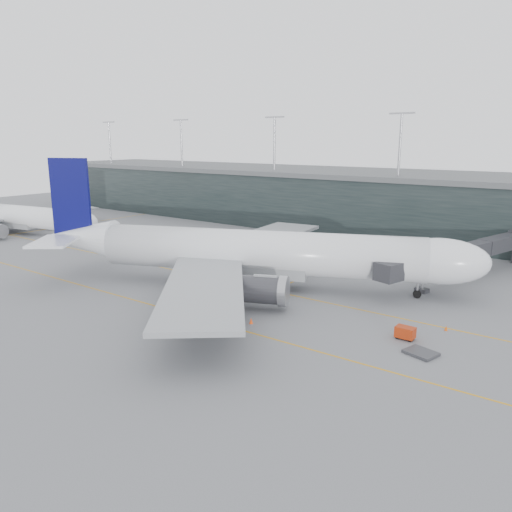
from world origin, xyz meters
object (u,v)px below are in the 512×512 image
Objects in this scene: jet_bridge at (461,250)px; gse_cart at (405,332)px; second_aircraft at (16,216)px; main_aircraft at (256,253)px.

gse_cart is at bearing -69.76° from jet_bridge.
second_aircraft is (-102.18, -24.40, -0.27)m from jet_bridge.
jet_bridge is at bearing 3.17° from second_aircraft.
jet_bridge is 0.78× the size of second_aircraft.
second_aircraft reaches higher than jet_bridge.
gse_cart is at bearing -15.22° from second_aircraft.
jet_bridge is at bearing 24.20° from main_aircraft.
second_aircraft reaches higher than gse_cart.
main_aircraft is at bearing -117.11° from jet_bridge.
second_aircraft is (-77.36, 2.11, -1.31)m from main_aircraft.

